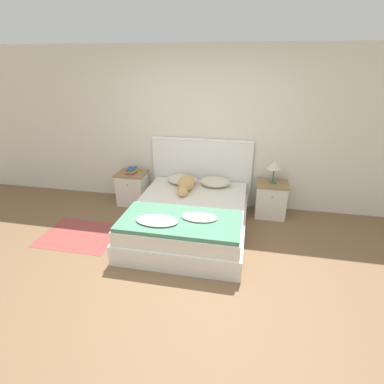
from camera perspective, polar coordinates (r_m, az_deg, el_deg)
name	(u,v)px	position (r m, az deg, el deg)	size (l,w,h in m)	color
ground_plane	(175,279)	(3.60, -3.22, -16.18)	(16.00, 16.00, 0.00)	brown
wall_back	(206,130)	(4.95, 2.67, 11.73)	(9.00, 0.06, 2.55)	silver
bed	(189,218)	(4.33, -0.51, -5.01)	(1.60, 1.96, 0.45)	white
headboard	(201,171)	(5.08, 1.80, 4.07)	(1.68, 0.06, 1.15)	white
nightstand_left	(133,188)	(5.29, -11.25, 0.79)	(0.48, 0.44, 0.56)	silver
nightstand_right	(271,199)	(4.93, 14.76, -1.31)	(0.48, 0.44, 0.56)	silver
pillow_left	(182,179)	(4.92, -1.82, 2.41)	(0.49, 0.38, 0.13)	beige
pillow_right	(215,182)	(4.83, 4.42, 1.95)	(0.49, 0.38, 0.13)	beige
quilt	(179,221)	(3.73, -2.46, -5.50)	(1.50, 0.77, 0.09)	#4C8466
dog	(186,184)	(4.63, -1.16, 1.54)	(0.26, 0.68, 0.23)	tan
book_stack	(131,170)	(5.17, -11.50, 4.05)	(0.17, 0.21, 0.08)	#703D7F
table_lamp	(275,166)	(4.73, 15.45, 4.87)	(0.23, 0.23, 0.35)	#336B4C
rug	(80,235)	(4.65, -20.55, -7.68)	(1.07, 0.83, 0.00)	#93423D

